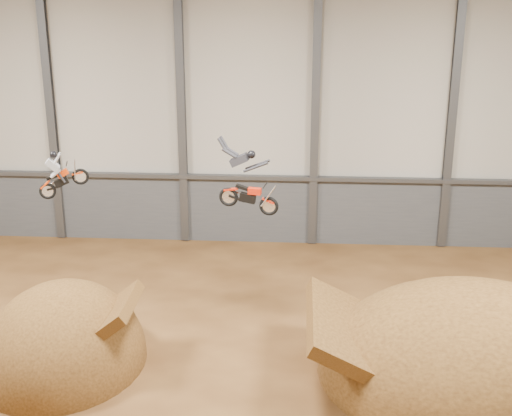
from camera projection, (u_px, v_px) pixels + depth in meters
The scene contains 12 objects.
floor at pixel (215, 405), 23.59m from camera, with size 40.00×40.00×0.00m, color #482B13.
back_wall at pixel (248, 110), 35.50m from camera, with size 40.00×0.10×14.00m, color beige.
lower_band_back at pixel (248, 210), 37.10m from camera, with size 39.80×0.18×3.50m, color #4A4C50.
steel_rail at pixel (248, 177), 36.38m from camera, with size 39.80×0.35×0.20m, color #47494F.
steel_column_1 at pixel (51, 108), 35.92m from camera, with size 0.40×0.36×13.90m, color #47494F.
steel_column_2 at pixel (181, 109), 35.51m from camera, with size 0.40×0.36×13.90m, color #47494F.
steel_column_3 at pixel (315, 111), 35.11m from camera, with size 0.40×0.36×13.90m, color #47494F.
steel_column_4 at pixel (452, 113), 34.70m from camera, with size 0.40×0.36×13.90m, color #47494F.
takeoff_ramp at pixel (65, 362), 26.14m from camera, with size 5.97×6.89×5.97m, color #422810.
landing_ramp at pixel (473, 375), 25.30m from camera, with size 11.03×9.76×6.36m, color #422810.
fmx_rider_a at pixel (66, 169), 26.31m from camera, with size 1.92×0.73×1.74m, color #F03E08, non-canonical shape.
fmx_rider_b at pixel (247, 177), 26.62m from camera, with size 3.06×0.87×2.62m, color red, non-canonical shape.
Camera 1 is at (2.64, -20.09, 13.80)m, focal length 50.00 mm.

